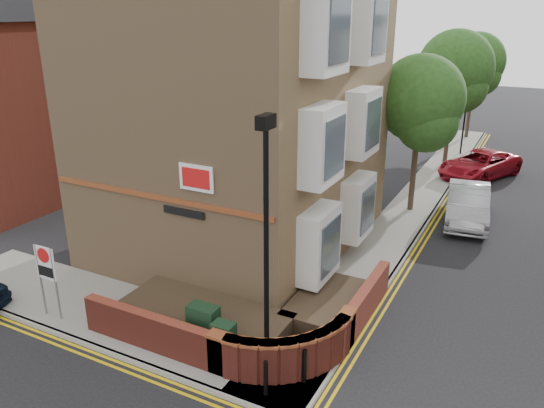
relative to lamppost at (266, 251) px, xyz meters
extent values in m
plane|color=black|center=(-1.60, -1.20, -3.34)|extent=(120.00, 120.00, 0.00)
cube|color=gray|center=(-5.10, 0.30, -3.28)|extent=(13.00, 3.00, 0.12)
cube|color=gray|center=(0.40, 14.80, -3.28)|extent=(2.00, 32.00, 0.12)
cube|color=gray|center=(-5.10, -1.20, -3.28)|extent=(13.00, 0.15, 0.12)
cube|color=gray|center=(1.40, 14.80, -3.28)|extent=(0.15, 32.00, 0.12)
cube|color=gold|center=(-5.10, -1.45, -3.34)|extent=(13.00, 0.28, 0.01)
cube|color=gold|center=(1.65, 14.80, -3.34)|extent=(0.28, 32.00, 0.01)
cube|color=#997651|center=(-4.60, 6.80, 2.28)|extent=(8.00, 10.00, 11.00)
cube|color=brown|center=(-4.60, 1.77, -0.02)|extent=(7.80, 0.06, 0.15)
cube|color=white|center=(-3.10, 1.76, 0.78)|extent=(1.10, 0.05, 0.75)
cube|color=black|center=(-3.60, 1.76, -0.32)|extent=(1.40, 0.04, 0.22)
cylinder|color=black|center=(0.00, 0.00, -0.22)|extent=(0.12, 0.12, 6.00)
cylinder|color=black|center=(0.00, 0.00, -2.82)|extent=(0.20, 0.20, 0.80)
cube|color=black|center=(0.00, 0.00, 2.93)|extent=(0.25, 0.50, 0.30)
cube|color=#15301C|center=(-1.90, 0.10, -2.62)|extent=(0.80, 0.45, 1.20)
cube|color=#15301C|center=(-1.10, -0.20, -2.67)|extent=(0.55, 0.40, 1.10)
cylinder|color=black|center=(0.40, -0.80, -2.77)|extent=(0.11, 0.11, 0.90)
cylinder|color=black|center=(1.00, 0.00, -2.77)|extent=(0.11, 0.11, 0.90)
cylinder|color=slate|center=(-6.90, -0.70, -2.12)|extent=(0.06, 0.06, 2.20)
cylinder|color=slate|center=(-6.30, -0.70, -2.12)|extent=(0.06, 0.06, 2.20)
cube|color=white|center=(-6.60, -0.70, -1.52)|extent=(0.72, 0.04, 1.00)
cylinder|color=red|center=(-6.60, -0.73, -1.27)|extent=(0.44, 0.02, 0.44)
cube|color=maroon|center=(-16.60, 6.80, 0.66)|extent=(6.00, 10.00, 8.00)
cube|color=#27282E|center=(-16.60, 6.80, 5.16)|extent=(6.40, 10.40, 1.00)
cylinder|color=#382B1E|center=(0.40, 12.80, -0.95)|extent=(0.24, 0.24, 4.55)
sphere|color=#204416|center=(0.40, 12.80, 1.65)|extent=(3.64, 3.64, 3.64)
sphere|color=#204416|center=(0.80, 12.50, 0.81)|extent=(2.60, 2.60, 2.60)
sphere|color=#204416|center=(0.10, 13.20, 1.20)|extent=(2.86, 2.86, 2.86)
cylinder|color=#382B1E|center=(0.40, 20.80, -0.70)|extent=(0.24, 0.24, 5.04)
sphere|color=#204416|center=(0.40, 20.80, 2.18)|extent=(4.03, 4.03, 4.03)
sphere|color=#204416|center=(0.80, 20.50, 1.24)|extent=(2.88, 2.88, 2.88)
sphere|color=#204416|center=(0.10, 21.20, 1.67)|extent=(3.17, 3.17, 3.17)
cylinder|color=#382B1E|center=(0.40, 28.80, -0.84)|extent=(0.24, 0.24, 4.76)
sphere|color=#204416|center=(0.40, 28.80, 1.88)|extent=(3.81, 3.81, 3.81)
sphere|color=#204416|center=(0.80, 28.50, 0.99)|extent=(2.72, 2.72, 2.72)
sphere|color=#204416|center=(0.10, 29.20, 1.40)|extent=(2.99, 2.99, 2.99)
cylinder|color=black|center=(0.80, 23.80, -1.62)|extent=(0.10, 0.10, 3.20)
imported|color=black|center=(0.80, 23.80, 0.48)|extent=(0.20, 0.16, 1.00)
imported|color=#A0A3A8|center=(2.78, 12.73, -2.57)|extent=(2.27, 4.89, 1.55)
imported|color=maroon|center=(2.39, 19.63, -2.63)|extent=(4.29, 5.63, 1.42)
camera|label=1|loc=(5.10, -9.54, 5.10)|focal=35.00mm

